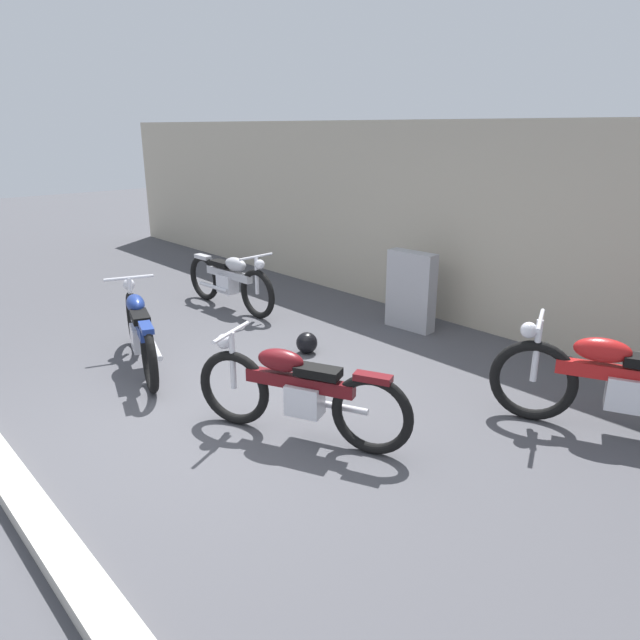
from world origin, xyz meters
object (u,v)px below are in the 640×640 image
Objects in this scene: stone_marker at (411,291)px; motorcycle_blue at (140,331)px; helmet at (307,343)px; motorcycle_silver at (230,280)px; motorcycle_maroon at (298,392)px; motorcycle_red at (619,384)px.

motorcycle_blue is at bearing -109.16° from stone_marker.
stone_marker is 1.64m from helmet.
motorcycle_silver is 3.88m from motorcycle_maroon.
motorcycle_silver is at bearing -20.22° from motorcycle_red.
stone_marker reaches higher than motorcycle_blue.
motorcycle_blue is at bearing -118.49° from helmet.
motorcycle_blue is 0.95× the size of motorcycle_red.
motorcycle_blue reaches higher than helmet.
stone_marker is 3.15m from motorcycle_maroon.
motorcycle_maroon is at bearing -42.89° from helmet.
motorcycle_silver is (-2.08, 0.33, 0.30)m from helmet.
stone_marker is 3.39m from motorcycle_blue.
stone_marker is 0.56× the size of motorcycle_maroon.
motorcycle_blue reaches higher than motorcycle_silver.
motorcycle_red is at bearing 1.35° from motorcycle_silver.
motorcycle_maroon is (1.43, -1.33, 0.30)m from helmet.
helmet is 0.13× the size of motorcycle_red.
motorcycle_silver is 1.08× the size of motorcycle_maroon.
motorcycle_blue is at bearing -17.44° from motorcycle_maroon.
stone_marker is 4.08× the size of helmet.
motorcycle_silver is at bearing 171.05° from helmet.
helmet is at bearing -98.34° from stone_marker.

